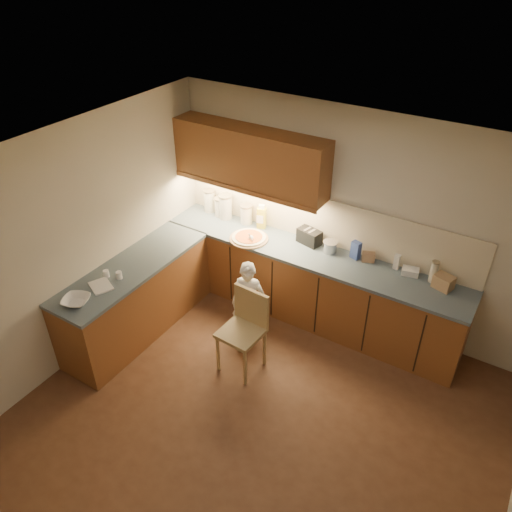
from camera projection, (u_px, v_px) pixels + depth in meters
name	position (u px, v px, depth m)	size (l,w,h in m)	color
room	(262.00, 285.00, 4.04)	(4.54, 4.50, 2.62)	#502E1B
l_counter	(249.00, 288.00, 6.00)	(3.77, 2.62, 0.92)	brown
backsplash	(322.00, 220.00, 5.86)	(3.75, 0.02, 0.58)	beige
upper_cabinets	(250.00, 158.00, 5.79)	(1.95, 0.36, 0.73)	brown
pizza_on_board	(249.00, 238.00, 6.04)	(0.47, 0.47, 0.19)	tan
child	(248.00, 304.00, 5.65)	(0.39, 0.25, 1.06)	silver
wooden_chair	(245.00, 325.00, 5.31)	(0.45, 0.45, 0.95)	tan
mixing_bowl	(76.00, 301.00, 5.02)	(0.27, 0.27, 0.07)	white
canister_a	(209.00, 201.00, 6.57)	(0.15, 0.15, 0.31)	silver
canister_b	(220.00, 207.00, 6.48)	(0.15, 0.15, 0.26)	white
canister_c	(226.00, 207.00, 6.41)	(0.18, 0.18, 0.33)	beige
canister_d	(246.00, 214.00, 6.32)	(0.16, 0.16, 0.26)	silver
oil_jug	(262.00, 217.00, 6.21)	(0.13, 0.11, 0.32)	gold
toaster	(309.00, 237.00, 5.94)	(0.31, 0.22, 0.19)	black
steel_pot	(330.00, 247.00, 5.80)	(0.18, 0.18, 0.13)	#B6B6BB
blue_box	(356.00, 250.00, 5.67)	(0.11, 0.07, 0.21)	#334A9B
card_box_a	(368.00, 257.00, 5.65)	(0.14, 0.10, 0.10)	#A77C5A
white_bottle	(397.00, 262.00, 5.50)	(0.06, 0.06, 0.18)	silver
flat_pack	(410.00, 272.00, 5.44)	(0.18, 0.13, 0.07)	white
tall_jar	(434.00, 271.00, 5.27)	(0.08, 0.08, 0.26)	beige
card_box_b	(444.00, 282.00, 5.21)	(0.19, 0.15, 0.15)	tan
dough_cloth	(101.00, 286.00, 5.26)	(0.25, 0.20, 0.02)	white
spice_jar_a	(106.00, 274.00, 5.39)	(0.06, 0.06, 0.08)	white
spice_jar_b	(119.00, 275.00, 5.37)	(0.06, 0.06, 0.09)	white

